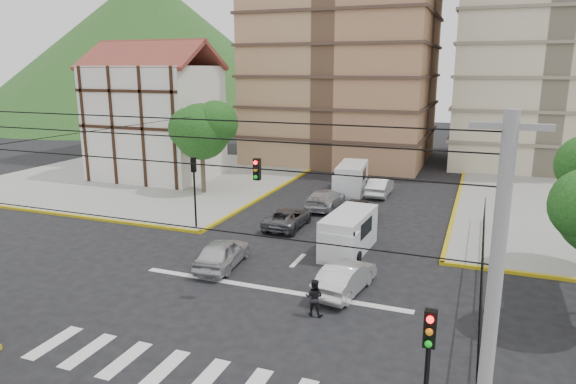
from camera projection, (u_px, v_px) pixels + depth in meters
The scene contains 21 objects.
ground at pixel (259, 300), 22.37m from camera, with size 160.00×160.00×0.00m, color black.
sidewalk_nw at pixel (150, 176), 47.46m from camera, with size 26.00×26.00×0.15m, color gray.
crosswalk_stripes at pixel (185, 374), 16.92m from camera, with size 12.00×2.40×0.01m, color silver.
stop_line at pixel (270, 289), 23.46m from camera, with size 13.00×0.40×0.01m, color silver.
tudor_building at pixel (156, 120), 45.89m from camera, with size 10.80×8.05×12.23m.
distant_hill at pixel (149, 46), 101.71m from camera, with size 70.00×70.00×28.00m, color #2A541C.
park_fence at pixel (480, 290), 23.32m from camera, with size 0.10×22.50×1.66m, color black, non-canonical shape.
tree_tudor at pixel (203, 129), 39.81m from camera, with size 5.39×4.40×7.43m.
traffic_light_se at pixel (427, 367), 11.84m from camera, with size 0.28×0.22×4.40m.
traffic_light_nw at pixel (194, 181), 31.43m from camera, with size 0.28×0.22×4.40m.
traffic_light_hanging at pixel (235, 176), 19.13m from camera, with size 18.00×9.12×0.92m.
utility_pole_se at pixel (489, 337), 9.95m from camera, with size 1.40×0.28×9.00m.
van_right_lane at pixel (347, 235), 27.71m from camera, with size 2.20×4.99×2.20m.
van_left_lane at pixel (351, 179), 41.17m from camera, with size 2.56×5.36×2.33m.
car_silver_front_left at pixel (222, 253), 25.91m from camera, with size 1.73×4.30×1.46m, color silver.
car_white_front_right at pixel (345, 278), 22.97m from camera, with size 1.48×4.25×1.40m, color silver.
car_grey_mid_left at pixel (288, 218), 32.39m from camera, with size 2.09×4.54×1.26m, color #55565C.
car_silver_rear_left at pixel (325, 199), 36.80m from camera, with size 1.96×4.81×1.40m, color #B9B9BE.
car_darkgrey_mid_right at pixel (357, 210), 33.71m from camera, with size 1.82×4.52×1.54m, color #28292B.
car_white_rear_right at pixel (380, 187), 40.45m from camera, with size 1.51×4.34×1.43m, color silver.
pedestrian_crosswalk at pixel (314, 297), 20.79m from camera, with size 0.76×0.59×1.56m, color black.
Camera 1 is at (8.57, -18.80, 9.85)m, focal length 32.00 mm.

